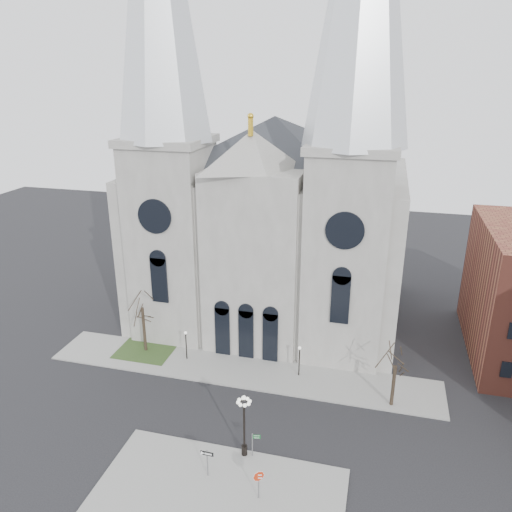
% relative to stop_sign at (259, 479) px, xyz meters
% --- Properties ---
extents(ground, '(160.00, 160.00, 0.00)m').
position_rel_stop_sign_xyz_m(ground, '(-5.90, 4.39, -1.88)').
color(ground, black).
rests_on(ground, ground).
extents(sidewalk_near, '(18.00, 10.00, 0.14)m').
position_rel_stop_sign_xyz_m(sidewalk_near, '(-2.90, -0.61, -1.81)').
color(sidewalk_near, gray).
rests_on(sidewalk_near, ground).
extents(sidewalk_far, '(40.00, 6.00, 0.14)m').
position_rel_stop_sign_xyz_m(sidewalk_far, '(-5.90, 15.39, -1.81)').
color(sidewalk_far, gray).
rests_on(sidewalk_far, ground).
extents(grass_patch, '(6.00, 5.00, 0.18)m').
position_rel_stop_sign_xyz_m(grass_patch, '(-16.90, 16.39, -1.79)').
color(grass_patch, '#263F1B').
rests_on(grass_patch, ground).
extents(cathedral, '(33.00, 26.66, 54.00)m').
position_rel_stop_sign_xyz_m(cathedral, '(-5.90, 27.25, 16.60)').
color(cathedral, gray).
rests_on(cathedral, ground).
extents(tree_left, '(3.20, 3.20, 7.50)m').
position_rel_stop_sign_xyz_m(tree_left, '(-16.90, 16.39, 3.70)').
color(tree_left, '#2D2419').
rests_on(tree_left, ground).
extents(tree_right, '(3.20, 3.20, 6.00)m').
position_rel_stop_sign_xyz_m(tree_right, '(9.10, 13.39, 2.59)').
color(tree_right, '#2D2419').
rests_on(tree_right, ground).
extents(ped_lamp_left, '(0.32, 0.32, 3.26)m').
position_rel_stop_sign_xyz_m(ped_lamp_left, '(-11.90, 15.89, 0.45)').
color(ped_lamp_left, black).
rests_on(ped_lamp_left, sidewalk_far).
extents(ped_lamp_right, '(0.32, 0.32, 3.26)m').
position_rel_stop_sign_xyz_m(ped_lamp_right, '(0.10, 15.89, 0.45)').
color(ped_lamp_right, black).
rests_on(ped_lamp_right, sidewalk_far).
extents(stop_sign, '(0.86, 0.23, 2.43)m').
position_rel_stop_sign_xyz_m(stop_sign, '(0.00, 0.00, 0.00)').
color(stop_sign, slate).
rests_on(stop_sign, sidewalk_near).
extents(globe_lamp, '(1.54, 1.54, 5.54)m').
position_rel_stop_sign_xyz_m(globe_lamp, '(-2.16, 3.89, 1.74)').
color(globe_lamp, black).
rests_on(globe_lamp, sidewalk_near).
extents(one_way_sign, '(1.03, 0.10, 2.35)m').
position_rel_stop_sign_xyz_m(one_way_sign, '(-4.22, 1.09, -0.17)').
color(one_way_sign, slate).
rests_on(one_way_sign, sidewalk_near).
extents(street_name_sign, '(0.67, 0.20, 2.14)m').
position_rel_stop_sign_xyz_m(street_name_sign, '(-1.42, 3.91, -0.47)').
color(street_name_sign, slate).
rests_on(street_name_sign, sidewalk_near).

